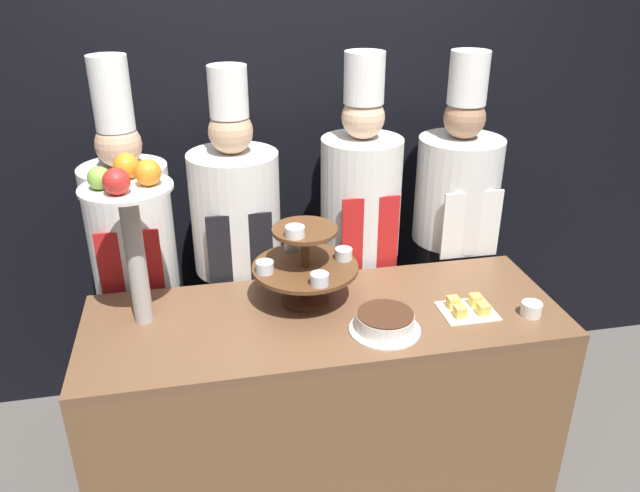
{
  "coord_description": "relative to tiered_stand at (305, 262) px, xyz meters",
  "views": [
    {
      "loc": [
        -0.43,
        -1.7,
        2.21
      ],
      "look_at": [
        0.0,
        0.44,
        1.16
      ],
      "focal_mm": 35.0,
      "sensor_mm": 36.0,
      "label": 1
    }
  ],
  "objects": [
    {
      "name": "fruit_pedestal",
      "position": [
        -0.63,
        -0.02,
        0.28
      ],
      "size": [
        0.33,
        0.33,
        0.64
      ],
      "color": "#B2ADA8",
      "rests_on": "buffet_counter"
    },
    {
      "name": "tiered_stand",
      "position": [
        0.0,
        0.0,
        0.0
      ],
      "size": [
        0.42,
        0.42,
        0.36
      ],
      "color": "brown",
      "rests_on": "buffet_counter"
    },
    {
      "name": "chef_left",
      "position": [
        -0.69,
        0.44,
        -0.13
      ],
      "size": [
        0.37,
        0.37,
        1.84
      ],
      "color": "#38332D",
      "rests_on": "ground_plane"
    },
    {
      "name": "buffet_counter",
      "position": [
        0.06,
        -0.12,
        -0.64
      ],
      "size": [
        1.87,
        0.67,
        0.91
      ],
      "color": "brown",
      "rests_on": "ground_plane"
    },
    {
      "name": "cake_round",
      "position": [
        0.25,
        -0.27,
        -0.14
      ],
      "size": [
        0.27,
        0.27,
        0.08
      ],
      "color": "white",
      "rests_on": "buffet_counter"
    },
    {
      "name": "chef_center_right",
      "position": [
        0.34,
        0.44,
        -0.09
      ],
      "size": [
        0.37,
        0.37,
        1.82
      ],
      "color": "#38332D",
      "rests_on": "ground_plane"
    },
    {
      "name": "wall_back",
      "position": [
        0.06,
        0.82,
        0.31
      ],
      "size": [
        10.0,
        0.06,
        2.8
      ],
      "color": "black",
      "rests_on": "ground_plane"
    },
    {
      "name": "cup_white",
      "position": [
        0.84,
        -0.28,
        -0.15
      ],
      "size": [
        0.08,
        0.08,
        0.05
      ],
      "color": "white",
      "rests_on": "buffet_counter"
    },
    {
      "name": "chef_center_left",
      "position": [
        -0.23,
        0.44,
        -0.12
      ],
      "size": [
        0.4,
        0.4,
        1.78
      ],
      "color": "black",
      "rests_on": "ground_plane"
    },
    {
      "name": "chef_right",
      "position": [
        0.82,
        0.44,
        -0.11
      ],
      "size": [
        0.4,
        0.4,
        1.81
      ],
      "color": "#28282D",
      "rests_on": "ground_plane"
    },
    {
      "name": "cake_square_tray",
      "position": [
        0.61,
        -0.21,
        -0.16
      ],
      "size": [
        0.21,
        0.18,
        0.05
      ],
      "color": "white",
      "rests_on": "buffet_counter"
    }
  ]
}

